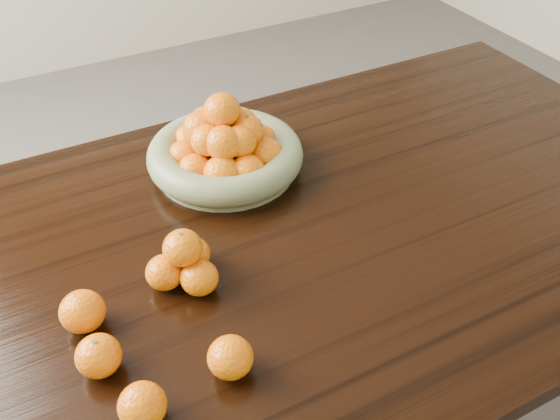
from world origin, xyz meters
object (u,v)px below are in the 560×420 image
loose_orange_0 (99,356)px  dining_table (261,275)px  fruit_bowl (225,149)px  orange_pyramid (185,263)px

loose_orange_0 → dining_table: bearing=23.3°
loose_orange_0 → fruit_bowl: bearing=45.7°
fruit_bowl → orange_pyramid: size_ratio=2.62×
fruit_bowl → loose_orange_0: fruit_bowl is taller
dining_table → fruit_bowl: size_ratio=5.91×
fruit_bowl → orange_pyramid: (-0.20, -0.28, -0.01)m
orange_pyramid → loose_orange_0: 0.22m
dining_table → orange_pyramid: bearing=-169.0°
dining_table → fruit_bowl: fruit_bowl is taller
dining_table → fruit_bowl: (0.04, 0.25, 0.14)m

